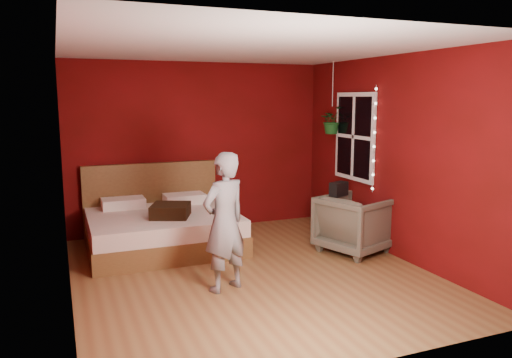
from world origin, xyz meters
name	(u,v)px	position (x,y,z in m)	size (l,w,h in m)	color
floor	(251,273)	(0.00, 0.00, 0.00)	(4.50, 4.50, 0.00)	brown
room_walls	(251,132)	(0.00, 0.00, 1.68)	(4.04, 4.54, 2.62)	#640A0D
window	(354,137)	(1.97, 0.90, 1.50)	(0.05, 0.97, 1.27)	white
fairy_lights	(374,140)	(1.94, 0.37, 1.50)	(0.04, 0.04, 1.45)	silver
bed	(162,227)	(-0.77, 1.45, 0.28)	(1.99, 1.69, 1.09)	brown
person	(224,222)	(-0.44, -0.37, 0.75)	(0.55, 0.36, 1.50)	slate
armchair	(355,224)	(1.60, 0.27, 0.38)	(0.82, 0.85, 0.77)	#625D4D
handbag	(339,189)	(1.39, 0.35, 0.86)	(0.26, 0.13, 0.19)	black
throw_pillow	(171,211)	(-0.70, 1.13, 0.58)	(0.48, 0.48, 0.17)	#312010
hanging_plant	(332,120)	(1.88, 1.40, 1.72)	(0.44, 0.41, 1.09)	silver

